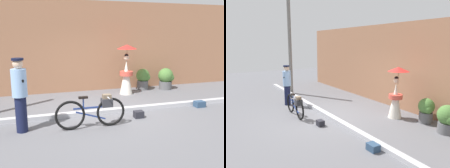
% 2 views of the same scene
% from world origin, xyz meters
% --- Properties ---
extents(ground_plane, '(30.00, 30.00, 0.00)m').
position_xyz_m(ground_plane, '(0.00, 0.00, 0.00)').
color(ground_plane, slate).
extents(building_wall, '(14.00, 0.40, 3.47)m').
position_xyz_m(building_wall, '(0.00, 3.20, 1.73)').
color(building_wall, '#9E6B4C').
rests_on(building_wall, ground_plane).
extents(sidewalk_curb, '(14.00, 0.20, 0.12)m').
position_xyz_m(sidewalk_curb, '(0.00, 0.00, 0.06)').
color(sidewalk_curb, '#B2B2B7').
rests_on(sidewalk_curb, ground_plane).
extents(bicycle_near_officer, '(1.72, 0.48, 0.81)m').
position_xyz_m(bicycle_near_officer, '(-0.63, -0.98, 0.43)').
color(bicycle_near_officer, black).
rests_on(bicycle_near_officer, ground_plane).
extents(person_officer, '(0.34, 0.35, 1.73)m').
position_xyz_m(person_officer, '(-2.30, -0.73, 0.93)').
color(person_officer, '#141938').
rests_on(person_officer, ground_plane).
extents(person_with_parasol, '(0.76, 0.76, 1.84)m').
position_xyz_m(person_with_parasol, '(1.37, 2.04, 0.91)').
color(person_with_parasol, silver).
rests_on(person_with_parasol, ground_plane).
extents(potted_plant_by_door, '(0.61, 0.60, 0.86)m').
position_xyz_m(potted_plant_by_door, '(3.21, 2.31, 0.45)').
color(potted_plant_by_door, '#59595B').
rests_on(potted_plant_by_door, ground_plane).
extents(potted_plant_small, '(0.55, 0.54, 0.85)m').
position_xyz_m(potted_plant_small, '(2.29, 2.54, 0.46)').
color(potted_plant_small, '#59595B').
rests_on(potted_plant_small, ground_plane).
extents(backpack_on_pavement, '(0.25, 0.21, 0.19)m').
position_xyz_m(backpack_on_pavement, '(0.70, -0.65, 0.10)').
color(backpack_on_pavement, '#26262D').
rests_on(backpack_on_pavement, ground_plane).
extents(backpack_spare, '(0.31, 0.24, 0.18)m').
position_xyz_m(backpack_spare, '(2.92, -0.29, 0.10)').
color(backpack_spare, navy).
rests_on(backpack_spare, ground_plane).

